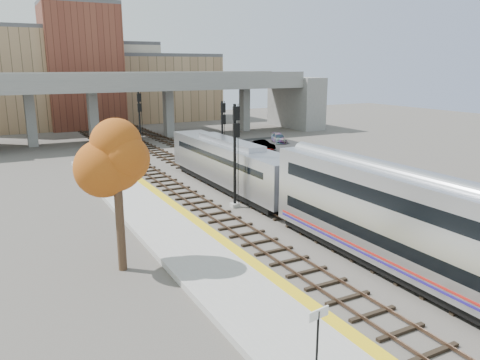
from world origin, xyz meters
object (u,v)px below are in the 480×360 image
signal_mast_far (140,123)px  tree (116,160)px  car_a (270,153)px  car_b (263,145)px  coach (462,243)px  signal_mast_near (235,156)px  car_c (279,138)px  signal_mast_mid (223,138)px  locomotive (230,163)px

signal_mast_far → tree: size_ratio=0.94×
tree → car_a: bearing=44.1°
car_a → car_b: (2.37, 5.71, -0.02)m
coach → signal_mast_near: bearing=96.8°
tree → car_c: size_ratio=1.97×
signal_mast_mid → car_a: 9.73m
signal_mast_near → tree: tree is taller
locomotive → signal_mast_mid: bearing=69.9°
tree → car_c: 43.53m
signal_mast_far → tree: 33.15m
signal_mast_near → car_a: (12.30, 14.86, -3.33)m
tree → signal_mast_far: bearing=71.8°
tree → locomotive: bearing=44.2°
signal_mast_mid → signal_mast_far: bearing=106.5°
tree → car_a: tree is taller
tree → car_b: size_ratio=2.30×
signal_mast_near → car_c: size_ratio=1.92×
coach → car_a: coach is taller
car_b → signal_mast_near: bearing=-143.0°
coach → car_b: size_ratio=7.27×
locomotive → car_c: locomotive is taller
signal_mast_near → signal_mast_mid: size_ratio=1.09×
coach → signal_mast_far: 42.00m
coach → car_c: bearing=67.5°
car_b → locomotive: bearing=-146.5°
car_a → tree: bearing=-133.9°
car_a → car_b: size_ratio=0.99×
signal_mast_mid → signal_mast_near: bearing=-111.3°
signal_mast_near → car_b: 25.48m
locomotive → signal_mast_near: 5.72m
signal_mast_far → car_c: signal_mast_far is taller
car_a → signal_mast_mid: bearing=-150.0°
signal_mast_mid → signal_mast_far: (-4.10, 13.88, 0.21)m
coach → tree: bearing=139.8°
locomotive → car_b: size_ratio=5.54×
car_b → coach: bearing=-125.7°
locomotive → signal_mast_mid: size_ratio=2.68×
signal_mast_mid → coach: bearing=-94.1°
locomotive → signal_mast_near: (-2.10, -5.04, 1.68)m
coach → signal_mast_far: signal_mast_far is taller
locomotive → car_c: bearing=47.9°
locomotive → car_b: 20.04m
signal_mast_near → signal_mast_far: 24.38m
coach → car_b: 40.20m
signal_mast_mid → tree: (-14.43, -17.55, 2.34)m
car_c → signal_mast_near: bearing=-110.2°
signal_mast_far → car_b: (14.67, -3.81, -3.14)m
coach → car_a: 34.05m
car_b → car_a: bearing=-130.0°
car_a → signal_mast_near: bearing=-127.6°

